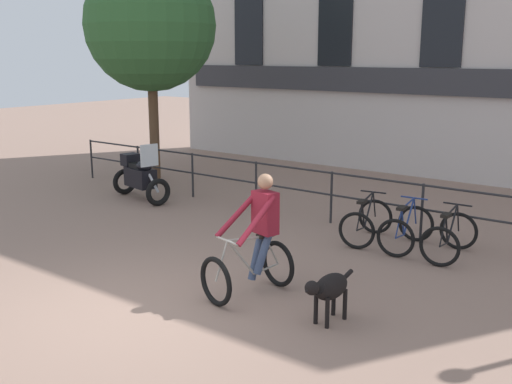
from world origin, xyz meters
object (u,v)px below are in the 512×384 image
cyclist_with_bike (256,241)px  parked_bicycle_mid_left (406,229)px  parked_bicycle_mid_right (449,237)px  dog (329,288)px  parked_motorcycle (140,176)px  parked_bicycle_near_lamp (366,222)px

cyclist_with_bike → parked_bicycle_mid_left: size_ratio=1.47×
parked_bicycle_mid_left → parked_bicycle_mid_right: bearing=175.7°
cyclist_with_bike → dog: (1.31, -0.22, -0.31)m
cyclist_with_bike → dog: cyclist_with_bike is taller
parked_bicycle_mid_left → dog: bearing=92.8°
cyclist_with_bike → parked_bicycle_mid_left: cyclist_with_bike is taller
parked_bicycle_mid_left → parked_bicycle_mid_right: size_ratio=1.01×
parked_bicycle_mid_right → parked_motorcycle: bearing=-0.8°
cyclist_with_bike → parked_bicycle_mid_right: bearing=76.1°
parked_bicycle_mid_left → parked_bicycle_mid_right: (0.76, -0.00, 0.00)m
parked_motorcycle → parked_bicycle_near_lamp: (5.64, 0.28, -0.20)m
cyclist_with_bike → parked_motorcycle: (-5.52, 2.86, -0.20)m
parked_bicycle_near_lamp → parked_bicycle_mid_left: bearing=171.4°
parked_motorcycle → parked_bicycle_mid_right: (7.16, 0.28, -0.20)m
parked_bicycle_near_lamp → parked_bicycle_mid_right: bearing=171.4°
parked_motorcycle → parked_bicycle_near_lamp: parked_motorcycle is taller
cyclist_with_bike → dog: size_ratio=1.79×
parked_motorcycle → parked_bicycle_mid_right: parked_motorcycle is taller
parked_bicycle_mid_left → parked_motorcycle: bearing=-1.9°
parked_motorcycle → parked_bicycle_mid_left: size_ratio=1.50×
dog → parked_bicycle_near_lamp: 3.56m
cyclist_with_bike → parked_motorcycle: 6.22m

